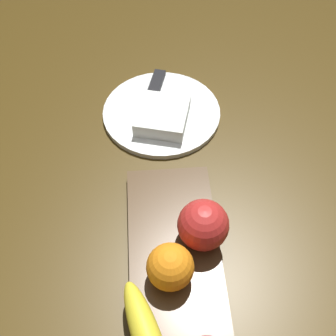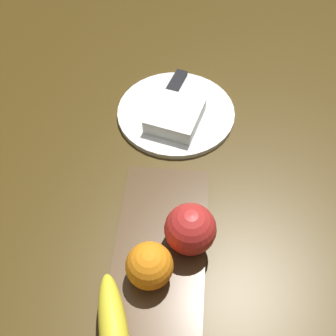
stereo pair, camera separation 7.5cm
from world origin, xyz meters
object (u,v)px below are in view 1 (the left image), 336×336
object	(u,v)px
dinner_plate	(162,113)
orange_near_apple	(170,267)
fruit_tray	(177,277)
apple	(203,225)
knife	(154,91)
folded_napkin	(162,116)

from	to	relation	value
dinner_plate	orange_near_apple	bearing A→B (deg)	-1.62
fruit_tray	apple	world-z (taller)	apple
dinner_plate	knife	bearing A→B (deg)	-167.30
orange_near_apple	knife	bearing A→B (deg)	-179.71
fruit_tray	folded_napkin	distance (m)	0.33
orange_near_apple	dinner_plate	bearing A→B (deg)	178.38
apple	folded_napkin	distance (m)	0.28
folded_napkin	fruit_tray	bearing A→B (deg)	0.00
fruit_tray	dinner_plate	size ratio (longest dim) A/B	1.69
apple	orange_near_apple	distance (m)	0.08
fruit_tray	apple	xyz separation A→B (m)	(-0.06, 0.04, 0.05)
apple	folded_napkin	xyz separation A→B (m)	(-0.27, -0.04, -0.04)
apple	dinner_plate	world-z (taller)	apple
knife	fruit_tray	bearing A→B (deg)	18.25
fruit_tray	folded_napkin	xyz separation A→B (m)	(-0.33, 0.00, 0.01)
dinner_plate	apple	bearing A→B (deg)	8.46
knife	apple	bearing A→B (deg)	25.67
dinner_plate	folded_napkin	distance (m)	0.04
dinner_plate	folded_napkin	xyz separation A→B (m)	(0.03, 0.00, 0.02)
dinner_plate	knife	xyz separation A→B (m)	(-0.05, -0.01, 0.01)
folded_napkin	orange_near_apple	bearing A→B (deg)	-1.77
fruit_tray	dinner_plate	world-z (taller)	fruit_tray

